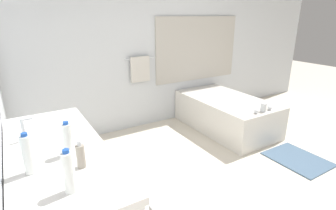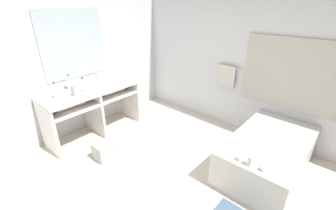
# 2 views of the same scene
# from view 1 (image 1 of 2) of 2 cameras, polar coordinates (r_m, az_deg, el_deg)

# --- Properties ---
(ground_plane) EXTENTS (16.00, 16.00, 0.00)m
(ground_plane) POSITION_cam_1_polar(r_m,az_deg,el_deg) (3.14, 18.08, -16.89)
(ground_plane) COLOR beige
(ground_plane) RESTS_ON ground
(wall_back_with_blinds) EXTENTS (7.40, 0.13, 2.70)m
(wall_back_with_blinds) POSITION_cam_1_polar(r_m,az_deg,el_deg) (4.35, -2.68, 13.11)
(wall_back_with_blinds) COLOR silver
(wall_back_with_blinds) RESTS_ON ground_plane
(vanity_counter) EXTENTS (0.66, 1.65, 0.88)m
(vanity_counter) POSITION_cam_1_polar(r_m,az_deg,el_deg) (2.21, -22.42, -13.41)
(vanity_counter) COLOR white
(vanity_counter) RESTS_ON ground_plane
(sink_faucet) EXTENTS (0.09, 0.04, 0.18)m
(sink_faucet) POSITION_cam_1_polar(r_m,az_deg,el_deg) (2.27, -28.89, -4.84)
(sink_faucet) COLOR silver
(sink_faucet) RESTS_ON vanity_counter
(bathtub) EXTENTS (0.92, 1.63, 0.64)m
(bathtub) POSITION_cam_1_polar(r_m,az_deg,el_deg) (4.39, 12.46, -1.49)
(bathtub) COLOR silver
(bathtub) RESTS_ON ground_plane
(water_bottle_1) EXTENTS (0.06, 0.06, 0.26)m
(water_bottle_1) POSITION_cam_1_polar(r_m,az_deg,el_deg) (1.53, -20.81, -13.48)
(water_bottle_1) COLOR silver
(water_bottle_1) RESTS_ON vanity_counter
(water_bottle_2) EXTENTS (0.06, 0.06, 0.25)m
(water_bottle_2) POSITION_cam_1_polar(r_m,az_deg,el_deg) (1.91, -20.97, -6.98)
(water_bottle_2) COLOR silver
(water_bottle_2) RESTS_ON vanity_counter
(water_bottle_3) EXTENTS (0.06, 0.06, 0.27)m
(water_bottle_3) POSITION_cam_1_polar(r_m,az_deg,el_deg) (1.79, -28.20, -9.46)
(water_bottle_3) COLOR silver
(water_bottle_3) RESTS_ON vanity_counter
(soap_dispenser) EXTENTS (0.05, 0.05, 0.18)m
(soap_dispenser) POSITION_cam_1_polar(r_m,az_deg,el_deg) (1.75, -18.46, -10.46)
(soap_dispenser) COLOR gray
(soap_dispenser) RESTS_ON vanity_counter
(bath_mat) EXTENTS (0.59, 0.72, 0.02)m
(bath_mat) POSITION_cam_1_polar(r_m,az_deg,el_deg) (3.88, 26.38, -10.51)
(bath_mat) COLOR slate
(bath_mat) RESTS_ON ground_plane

